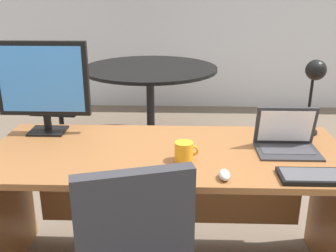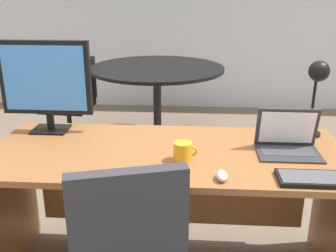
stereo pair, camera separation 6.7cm
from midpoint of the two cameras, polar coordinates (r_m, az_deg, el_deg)
ground at (r=3.65m, az=0.23°, el=-5.09°), size 12.00×12.00×0.00m
desk at (r=2.12m, az=-0.90°, el=-8.61°), size 1.82×0.75×0.75m
monitor at (r=2.26m, az=-18.77°, el=6.18°), size 0.51×0.16×0.52m
laptop at (r=2.05m, az=16.10°, el=-1.53°), size 0.31×0.23×0.22m
keyboard at (r=1.80m, az=19.77°, el=-6.97°), size 0.31×0.15×0.02m
mouse at (r=1.70m, az=7.16°, el=-7.13°), size 0.05×0.09×0.04m
desk_lamp at (r=2.23m, az=19.87°, el=6.31°), size 0.12×0.15×0.42m
coffee_mug at (r=1.85m, az=1.37°, el=-3.76°), size 0.12×0.09×0.09m
meeting_table at (r=3.86m, az=-3.12°, el=5.85°), size 1.31×1.31×0.80m
meeting_chair_near at (r=4.17m, az=-15.20°, el=2.34°), size 0.56×0.56×0.85m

